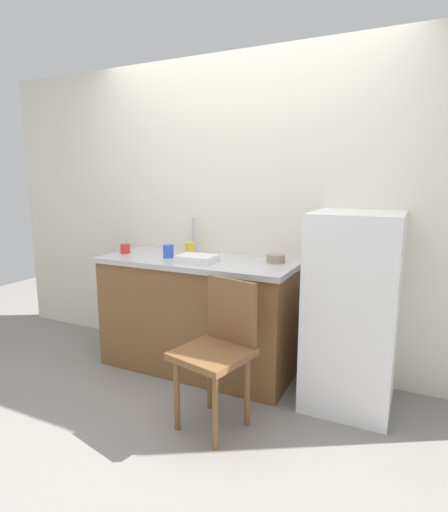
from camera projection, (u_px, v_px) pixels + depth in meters
ground_plane at (180, 414)px, 2.62m from camera, size 8.00×8.00×0.00m
back_wall at (243, 213)px, 3.28m from camera, size 4.80×0.10×2.44m
cabinet_base at (198, 316)px, 3.21m from camera, size 1.49×0.60×0.85m
countertop at (198, 261)px, 3.13m from camera, size 1.53×0.64×0.04m
faucet at (194, 235)px, 3.40m from camera, size 0.02×0.02×0.28m
refrigerator at (353, 310)px, 2.67m from camera, size 0.55×0.61×1.28m
chair at (219, 346)px, 2.45m from camera, size 0.48×0.48×0.89m
dish_tray at (197, 259)px, 3.00m from camera, size 0.28×0.20×0.05m
terracotta_bowl at (276, 258)px, 2.98m from camera, size 0.14×0.14×0.06m
cup_yellow at (190, 248)px, 3.30m from camera, size 0.08×0.08×0.10m
cup_red at (125, 249)px, 3.36m from camera, size 0.08×0.08×0.08m
cup_blue at (168, 251)px, 3.17m from camera, size 0.08×0.08×0.10m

